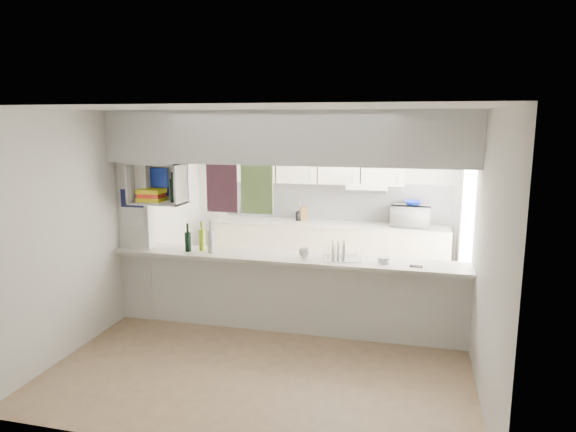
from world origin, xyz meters
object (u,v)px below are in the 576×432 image
(microwave, at_px, (410,216))
(dish_rack, at_px, (342,252))
(wine_bottles, at_px, (201,240))
(bowl, at_px, (413,203))

(microwave, bearing_deg, dish_rack, 72.82)
(microwave, relative_size, wine_bottles, 1.53)
(bowl, relative_size, dish_rack, 0.56)
(microwave, relative_size, dish_rack, 1.20)
(microwave, height_order, wine_bottles, wine_bottles)
(microwave, height_order, dish_rack, microwave)
(bowl, distance_m, wine_bottles, 3.30)
(dish_rack, height_order, wine_bottles, wine_bottles)
(dish_rack, bearing_deg, microwave, 56.33)
(bowl, bearing_deg, microwave, -147.31)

